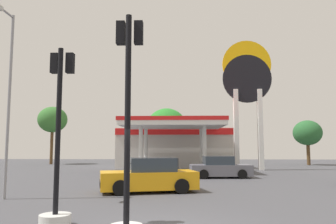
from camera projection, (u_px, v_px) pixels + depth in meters
gas_station at (174, 145)px, 33.01m from camera, size 11.15×12.91×4.32m
station_pole_sign at (247, 87)px, 29.89m from camera, size 4.40×0.56×11.73m
car_1 at (220, 168)px, 22.14m from camera, size 4.16×2.08×1.45m
car_2 at (149, 176)px, 15.33m from camera, size 4.71×2.87×1.58m
traffic_signal_0 at (127, 162)px, 7.64m from camera, size 0.76×0.76×5.26m
traffic_signal_1 at (57, 168)px, 8.94m from camera, size 0.83×0.83×4.84m
tree_0 at (53, 120)px, 39.18m from camera, size 3.41×3.41×6.77m
tree_1 at (167, 128)px, 37.99m from camera, size 4.67×4.67×6.45m
tree_2 at (307, 133)px, 37.26m from camera, size 3.16×3.16×5.02m
corner_streetlamp at (7, 87)px, 13.47m from camera, size 0.24×1.48×7.62m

